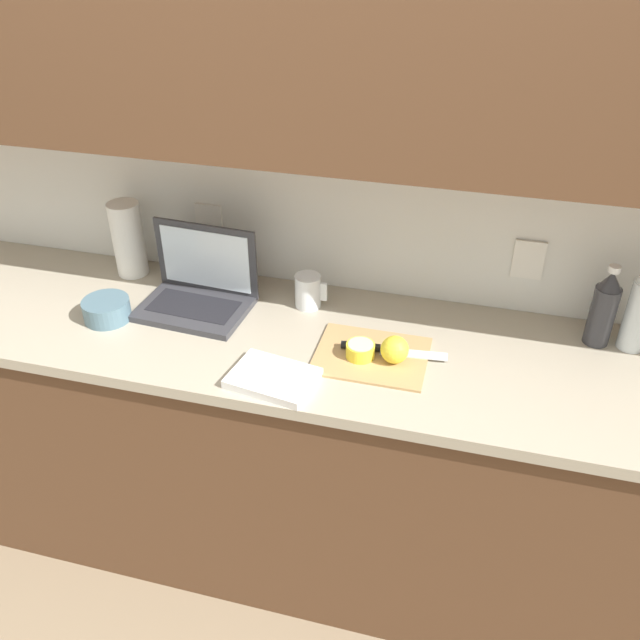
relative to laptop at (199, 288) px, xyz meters
name	(u,v)px	position (x,y,z in m)	size (l,w,h in m)	color
ground_plane	(277,537)	(0.24, -0.09, -0.98)	(12.00, 12.00, 0.00)	#847056
wall_back	(283,89)	(0.24, 0.14, 0.58)	(5.20, 0.38, 2.60)	white
counter_unit	(266,442)	(0.22, -0.09, -0.51)	(2.44, 0.62, 0.92)	brown
laptop	(199,288)	(0.00, 0.00, 0.00)	(0.34, 0.25, 0.24)	#333338
cutting_board	(371,356)	(0.57, -0.13, -0.05)	(0.31, 0.25, 0.01)	tan
knife	(375,348)	(0.57, -0.11, -0.04)	(0.30, 0.06, 0.02)	silver
lemon_half_cut	(360,350)	(0.54, -0.15, -0.03)	(0.08, 0.08, 0.04)	yellow
lemon_whole_beside	(395,350)	(0.63, -0.15, -0.01)	(0.08, 0.08, 0.08)	yellow
bottle_green_soda	(604,309)	(1.17, 0.10, 0.05)	(0.07, 0.07, 0.25)	#333338
measuring_cup	(308,291)	(0.33, 0.08, -0.01)	(0.10, 0.08, 0.10)	silver
bowl_white	(107,310)	(-0.24, -0.15, -0.03)	(0.14, 0.14, 0.06)	slate
paper_towel_roll	(128,239)	(-0.30, 0.13, 0.07)	(0.10, 0.10, 0.25)	white
dish_towel	(273,378)	(0.34, -0.31, -0.05)	(0.22, 0.16, 0.02)	white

